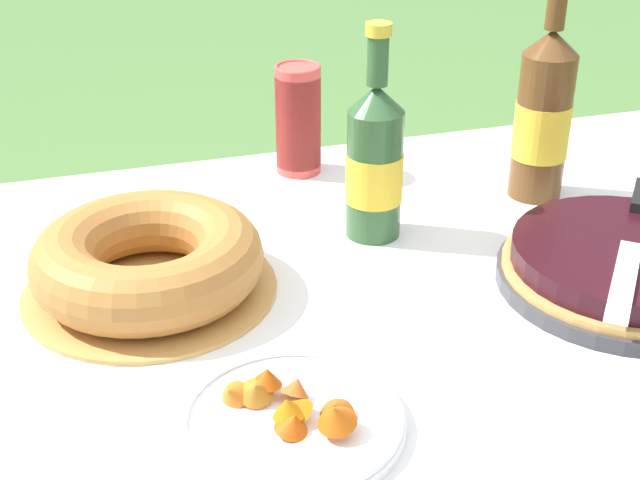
{
  "coord_description": "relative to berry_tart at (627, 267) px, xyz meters",
  "views": [
    {
      "loc": [
        -0.26,
        -0.89,
        1.36
      ],
      "look_at": [
        0.03,
        0.04,
        0.84
      ],
      "focal_mm": 50.0,
      "sensor_mm": 36.0,
      "label": 1
    }
  ],
  "objects": [
    {
      "name": "garden_table",
      "position": [
        -0.39,
        0.08,
        -0.11
      ],
      "size": [
        1.58,
        0.94,
        0.77
      ],
      "color": "brown",
      "rests_on": "ground_plane"
    },
    {
      "name": "tablecloth",
      "position": [
        -0.39,
        0.08,
        -0.04
      ],
      "size": [
        1.59,
        0.95,
        0.1
      ],
      "color": "white",
      "rests_on": "garden_table"
    },
    {
      "name": "berry_tart",
      "position": [
        0.0,
        0.0,
        0.0
      ],
      "size": [
        0.32,
        0.32,
        0.06
      ],
      "color": "#38383D",
      "rests_on": "tablecloth"
    },
    {
      "name": "serving_knife",
      "position": [
        0.02,
        0.02,
        0.04
      ],
      "size": [
        0.25,
        0.31,
        0.01
      ],
      "rotation": [
        0.0,
        0.0,
        4.03
      ],
      "color": "silver",
      "rests_on": "berry_tart"
    },
    {
      "name": "bundt_cake",
      "position": [
        -0.58,
        0.16,
        0.02
      ],
      "size": [
        0.32,
        0.32,
        0.09
      ],
      "color": "tan",
      "rests_on": "tablecloth"
    },
    {
      "name": "cup_stack",
      "position": [
        -0.3,
        0.47,
        0.06
      ],
      "size": [
        0.07,
        0.07,
        0.18
      ],
      "color": "#E04C47",
      "rests_on": "tablecloth"
    },
    {
      "name": "cider_bottle_green",
      "position": [
        -0.26,
        0.23,
        0.08
      ],
      "size": [
        0.08,
        0.08,
        0.3
      ],
      "color": "#2D562D",
      "rests_on": "tablecloth"
    },
    {
      "name": "cider_bottle_amber",
      "position": [
        0.02,
        0.28,
        0.1
      ],
      "size": [
        0.08,
        0.08,
        0.34
      ],
      "color": "brown",
      "rests_on": "tablecloth"
    },
    {
      "name": "snack_plate_near",
      "position": [
        -0.47,
        -0.14,
        -0.02
      ],
      "size": [
        0.23,
        0.23,
        0.05
      ],
      "color": "white",
      "rests_on": "tablecloth"
    }
  ]
}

